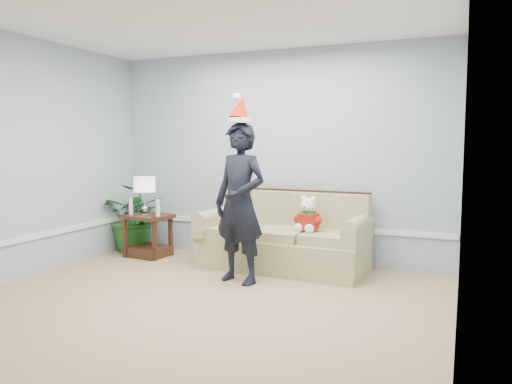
{
  "coord_description": "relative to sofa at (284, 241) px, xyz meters",
  "views": [
    {
      "loc": [
        2.27,
        -3.56,
        1.51
      ],
      "look_at": [
        0.13,
        1.55,
        0.97
      ],
      "focal_mm": 35.0,
      "sensor_mm": 36.0,
      "label": 1
    }
  ],
  "objects": [
    {
      "name": "room_shell",
      "position": [
        -0.27,
        -2.08,
        1.02
      ],
      "size": [
        4.54,
        5.04,
        2.74
      ],
      "color": "tan",
      "rests_on": "ground"
    },
    {
      "name": "wainscot_trim",
      "position": [
        -1.45,
        -0.9,
        0.12
      ],
      "size": [
        4.49,
        4.99,
        0.06
      ],
      "color": "white",
      "rests_on": "room_shell"
    },
    {
      "name": "sofa",
      "position": [
        0.0,
        0.0,
        0.0
      ],
      "size": [
        2.03,
        0.95,
        0.93
      ],
      "rotation": [
        0.0,
        0.0,
        -0.05
      ],
      "color": "#525B2B",
      "rests_on": "room_shell"
    },
    {
      "name": "side_table",
      "position": [
        -1.89,
        -0.11,
        -0.11
      ],
      "size": [
        0.64,
        0.56,
        0.56
      ],
      "rotation": [
        0.0,
        0.0,
        -0.13
      ],
      "color": "#3C1F15",
      "rests_on": "room_shell"
    },
    {
      "name": "table_lamp",
      "position": [
        -1.9,
        -0.16,
        0.62
      ],
      "size": [
        0.29,
        0.29,
        0.51
      ],
      "color": "silver",
      "rests_on": "side_table"
    },
    {
      "name": "candle_pair",
      "position": [
        -1.88,
        -0.2,
        0.34
      ],
      "size": [
        0.48,
        0.06,
        0.23
      ],
      "color": "silver",
      "rests_on": "side_table"
    },
    {
      "name": "houseplant",
      "position": [
        -2.27,
        0.12,
        0.15
      ],
      "size": [
        1.07,
        1.01,
        0.96
      ],
      "primitive_type": "imported",
      "rotation": [
        0.0,
        0.0,
        0.37
      ],
      "color": "#1D5C1E",
      "rests_on": "room_shell"
    },
    {
      "name": "man",
      "position": [
        -0.23,
        -0.78,
        0.54
      ],
      "size": [
        0.72,
        0.56,
        1.74
      ],
      "primitive_type": "imported",
      "rotation": [
        0.0,
        0.0,
        -0.25
      ],
      "color": "black",
      "rests_on": "room_shell"
    },
    {
      "name": "santa_hat",
      "position": [
        -0.23,
        -0.76,
        1.53
      ],
      "size": [
        0.3,
        0.33,
        0.32
      ],
      "rotation": [
        0.0,
        0.0,
        -0.14
      ],
      "color": "white",
      "rests_on": "man"
    },
    {
      "name": "teddy_bear",
      "position": [
        0.33,
        -0.1,
        0.31
      ],
      "size": [
        0.29,
        0.31,
        0.42
      ],
      "rotation": [
        0.0,
        0.0,
        -0.16
      ],
      "color": "white",
      "rests_on": "sofa"
    }
  ]
}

